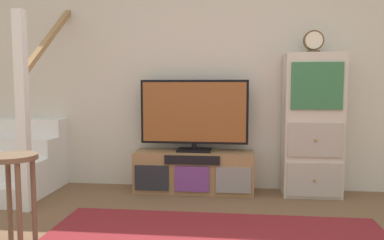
{
  "coord_description": "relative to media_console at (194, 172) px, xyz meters",
  "views": [
    {
      "loc": [
        0.12,
        -1.77,
        1.14
      ],
      "look_at": [
        -0.26,
        1.64,
        0.83
      ],
      "focal_mm": 35.37,
      "sensor_mm": 36.0,
      "label": 1
    }
  ],
  "objects": [
    {
      "name": "media_console",
      "position": [
        0.0,
        0.0,
        0.0
      ],
      "size": [
        1.26,
        0.38,
        0.43
      ],
      "color": "#997047",
      "rests_on": "ground_plane"
    },
    {
      "name": "desk_clock",
      "position": [
        1.21,
        -0.0,
        1.36
      ],
      "size": [
        0.2,
        0.08,
        0.23
      ],
      "color": "#4C3823",
      "rests_on": "side_cabinet"
    },
    {
      "name": "television",
      "position": [
        -0.0,
        0.02,
        0.62
      ],
      "size": [
        1.15,
        0.22,
        0.76
      ],
      "color": "black",
      "rests_on": "media_console"
    },
    {
      "name": "bar_stool_near",
      "position": [
        -1.09,
        -1.56,
        0.28
      ],
      "size": [
        0.34,
        0.34,
        0.67
      ],
      "color": "brown",
      "rests_on": "ground_plane"
    },
    {
      "name": "back_wall",
      "position": [
        0.3,
        0.27,
        1.13
      ],
      "size": [
        6.4,
        0.12,
        2.7
      ],
      "primitive_type": "cube",
      "color": "beige",
      "rests_on": "ground_plane"
    },
    {
      "name": "staircase",
      "position": [
        -1.94,
        0.01,
        0.15
      ],
      "size": [
        1.0,
        1.36,
        2.2
      ],
      "color": "white",
      "rests_on": "ground_plane"
    },
    {
      "name": "side_cabinet",
      "position": [
        1.22,
        0.01,
        0.51
      ],
      "size": [
        0.58,
        0.38,
        1.46
      ],
      "color": "beige",
      "rests_on": "ground_plane"
    }
  ]
}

